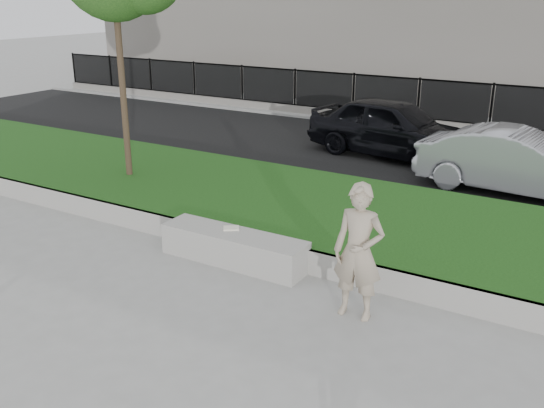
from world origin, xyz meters
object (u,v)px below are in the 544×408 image
Objects in this scene: stone_bench at (234,247)px; book at (231,228)px; man at (359,252)px; car_dark at (393,127)px; car_silver at (517,162)px.

stone_bench is 9.93× the size of book.
stone_bench is at bearing 163.15° from man.
stone_bench is 2.51m from man.
stone_bench is at bearing -78.60° from book.
book is (-0.13, 0.12, 0.27)m from stone_bench.
book is at bearing -171.33° from car_dark.
stone_bench is at bearing -170.38° from car_dark.
man is 8.42m from car_dark.
car_dark is at bearing 68.94° from car_silver.
car_dark is (-0.04, 7.37, 0.28)m from book.
book reaches higher than stone_bench.
car_silver is (3.16, 5.95, 0.46)m from stone_bench.
man reaches higher than book.
book is (-2.48, 0.67, -0.40)m from man.
man is at bearing -13.15° from stone_bench.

